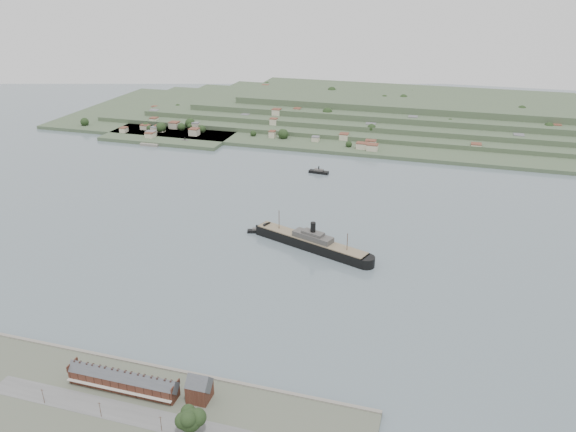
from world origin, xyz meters
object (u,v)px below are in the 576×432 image
(gabled_building, at_px, (199,388))
(steamship, at_px, (308,241))
(terrace_row, at_px, (123,381))
(tugboat, at_px, (257,231))
(fig_tree, at_px, (190,419))

(gabled_building, relative_size, steamship, 0.14)
(terrace_row, relative_size, steamship, 0.56)
(gabled_building, height_order, steamship, steamship)
(terrace_row, xyz_separation_m, tugboat, (1.20, 186.37, -5.26))
(steamship, xyz_separation_m, tugboat, (-43.73, 13.00, -3.02))
(steamship, distance_m, tugboat, 45.73)
(terrace_row, distance_m, gabled_building, 37.74)
(gabled_building, xyz_separation_m, fig_tree, (5.91, -21.52, 2.52))
(tugboat, distance_m, fig_tree, 208.40)
(tugboat, bearing_deg, gabled_building, -78.74)
(terrace_row, xyz_separation_m, steamship, (44.94, 173.38, -2.24))
(terrace_row, bearing_deg, gabled_building, 6.12)
(terrace_row, height_order, fig_tree, fig_tree)
(gabled_building, bearing_deg, fig_tree, -74.64)
(terrace_row, bearing_deg, fig_tree, -21.96)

